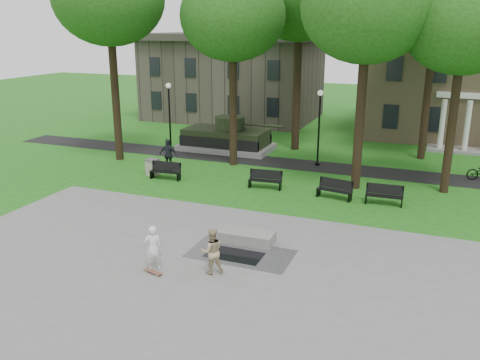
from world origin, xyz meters
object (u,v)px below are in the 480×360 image
Objects in this scene: concrete_block at (247,237)px; skateboarder at (153,248)px; park_bench_0 at (166,170)px; friend_watching at (212,251)px; trash_bin at (152,167)px.

skateboarder reaches higher than concrete_block.
friend_watching is at bearing -56.34° from park_bench_0.
park_bench_0 is (-5.26, 10.15, -0.34)m from skateboarder.
skateboarder is 1.00× the size of friend_watching.
park_bench_0 is at bearing -98.95° from skateboarder.
park_bench_0 reaches higher than trash_bin.
concrete_block is at bearing -45.05° from park_bench_0.
skateboarder reaches higher than friend_watching.
skateboarder is 11.44m from park_bench_0.
skateboarder is at bearing -58.77° from trash_bin.
park_bench_0 is (-7.51, 6.63, 0.28)m from concrete_block.
trash_bin reaches higher than concrete_block.
concrete_block is 10.02m from park_bench_0.
concrete_block is 4.23m from skateboarder.
trash_bin is (-6.41, 10.56, -0.38)m from skateboarder.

